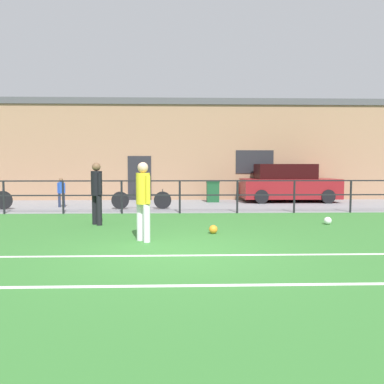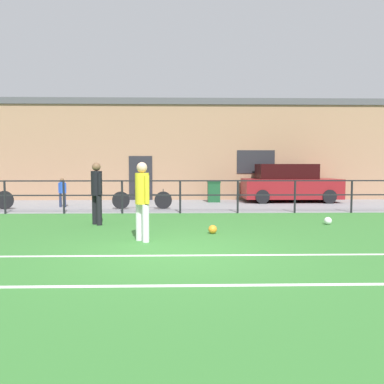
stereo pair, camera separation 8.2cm
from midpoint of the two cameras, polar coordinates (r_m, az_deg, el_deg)
name	(u,v)px [view 2 (the right image)]	position (r m, az deg, el deg)	size (l,w,h in m)	color
ground	(178,253)	(7.46, -1.72, -9.07)	(60.00, 44.00, 0.04)	#387A33
field_line_touchline	(178,255)	(7.20, -1.73, -9.37)	(36.00, 0.11, 0.00)	white
field_line_hash	(177,286)	(5.48, -1.83, -13.69)	(36.00, 0.11, 0.00)	white
pavement_strip	(181,205)	(15.85, -1.55, -2.01)	(48.00, 5.00, 0.02)	gray
perimeter_fence	(180,192)	(13.30, -1.59, 0.03)	(36.07, 0.07, 1.15)	black
clubhouse_facade	(181,150)	(19.48, -1.54, 6.19)	(28.00, 2.56, 4.81)	#A37A5B
player_goalkeeper	(97,190)	(11.03, -13.73, 0.35)	(0.34, 0.39, 1.74)	black
player_striker	(142,197)	(8.44, -7.11, -0.68)	(0.34, 0.39, 1.73)	white
soccer_ball_match	(328,221)	(11.50, 19.67, -4.04)	(0.21, 0.21, 0.21)	white
soccer_ball_spare	(213,229)	(9.43, 3.33, -5.54)	(0.21, 0.21, 0.21)	orange
spectator_child	(62,191)	(15.92, -18.51, 0.20)	(0.31, 0.20, 1.15)	#232D4C
parked_car_red	(289,184)	(17.88, 14.33, 1.15)	(4.26, 1.89, 1.70)	maroon
bicycle_parked_2	(142,200)	(14.60, -7.26, -1.16)	(2.25, 0.04, 0.75)	black
trash_bin_0	(214,191)	(17.24, 3.38, 0.09)	(0.57, 0.48, 0.94)	#194C28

